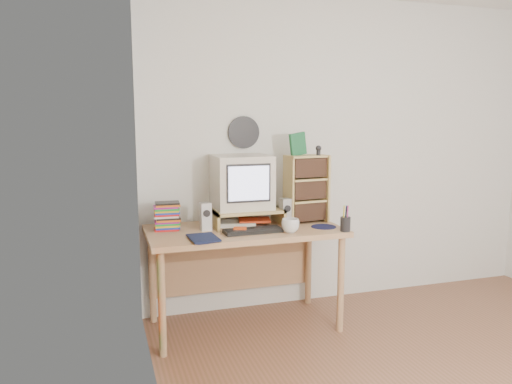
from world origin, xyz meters
TOP-DOWN VIEW (x-y plane):
  - back_wall at (0.00, 1.75)m, footprint 3.50×0.00m
  - left_wall at (-1.75, 0.00)m, footprint 0.00×3.50m
  - curtain at (-1.71, 0.48)m, footprint 0.00×2.20m
  - wall_disc at (-0.93, 1.73)m, footprint 0.25×0.02m
  - desk at (-1.03, 1.44)m, footprint 1.40×0.70m
  - monitor_riser at (-0.98, 1.48)m, footprint 0.52×0.30m
  - crt_monitor at (-1.00, 1.53)m, footprint 0.42×0.42m
  - speaker_left at (-1.31, 1.41)m, footprint 0.08×0.08m
  - speaker_right at (-0.70, 1.41)m, footprint 0.08×0.08m
  - keyboard at (-1.01, 1.23)m, footprint 0.41×0.15m
  - dvd_stack at (-1.57, 1.50)m, footprint 0.18×0.13m
  - cd_rack at (-0.51, 1.45)m, footprint 0.32×0.19m
  - mug at (-0.76, 1.15)m, footprint 0.13×0.13m
  - diary at (-1.47, 1.13)m, footprint 0.23×0.18m
  - mousepad at (-0.46, 1.25)m, footprint 0.22×0.22m
  - pen_cup at (-0.38, 1.07)m, footprint 0.09×0.09m
  - papers at (-1.00, 1.50)m, footprint 0.31×0.25m
  - red_box at (-1.10, 1.23)m, footprint 0.10×0.08m
  - game_box at (-0.58, 1.46)m, footprint 0.13×0.06m
  - webcam at (-0.44, 1.41)m, footprint 0.05×0.05m

SIDE VIEW (x-z plane):
  - desk at x=-1.03m, z-range 0.24..0.99m
  - mousepad at x=-0.46m, z-range 0.75..0.75m
  - keyboard at x=-1.01m, z-range 0.75..0.78m
  - papers at x=-1.00m, z-range 0.75..0.79m
  - diary at x=-1.47m, z-range 0.75..0.79m
  - red_box at x=-1.10m, z-range 0.75..0.79m
  - mug at x=-0.76m, z-range 0.75..0.85m
  - pen_cup at x=-0.38m, z-range 0.75..0.89m
  - monitor_riser at x=-0.98m, z-range 0.78..0.90m
  - speaker_right at x=-0.70m, z-range 0.75..0.95m
  - speaker_left at x=-1.31m, z-range 0.75..0.95m
  - dvd_stack at x=-1.57m, z-range 0.75..0.99m
  - cd_rack at x=-0.51m, z-range 0.75..1.26m
  - crt_monitor at x=-1.00m, z-range 0.87..1.27m
  - curtain at x=-1.71m, z-range 0.05..2.25m
  - back_wall at x=0.00m, z-range -0.50..3.00m
  - left_wall at x=-1.75m, z-range -0.50..3.00m
  - webcam at x=-0.44m, z-range 1.26..1.34m
  - game_box at x=-0.58m, z-range 1.26..1.43m
  - wall_disc at x=-0.93m, z-range 1.30..1.55m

